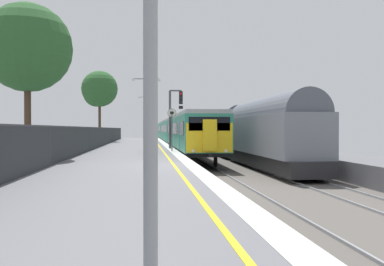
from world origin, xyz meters
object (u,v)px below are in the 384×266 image
Objects in this scene: platform_lamp_far at (146,115)px; background_tree_centre at (26,50)px; speed_limit_sign at (172,124)px; commuter_train_at_platform at (175,131)px; platform_lamp_mid at (147,107)px; freight_train_adjacent_track at (212,130)px; signal_gantry at (174,112)px; background_tree_left at (99,90)px.

platform_lamp_far is 33.34m from background_tree_centre.
commuter_train_at_platform is at bearing 85.70° from speed_limit_sign.
platform_lamp_mid is at bearing 48.47° from background_tree_centre.
background_tree_centre is at bearing -142.30° from speed_limit_sign.
commuter_train_at_platform is at bearing 127.04° from freight_train_adjacent_track.
signal_gantry is at bearing -84.64° from platform_lamp_far.
background_tree_left is at bearing 107.62° from speed_limit_sign.
signal_gantry is 21.27m from background_tree_left.
platform_lamp_mid is (-1.72, 0.88, 1.21)m from speed_limit_sign.
platform_lamp_far is 0.72× the size of background_tree_centre.
speed_limit_sign is 0.57× the size of platform_lamp_mid.
background_tree_centre is at bearing -129.16° from signal_gantry.
commuter_train_at_platform is 13.01× the size of signal_gantry.
freight_train_adjacent_track is 19.91m from platform_lamp_mid.
platform_lamp_far is at bearing 135.95° from freight_train_adjacent_track.
background_tree_centre is at bearing -100.76° from platform_lamp_far.
freight_train_adjacent_track is 10.72m from platform_lamp_far.
speed_limit_sign is at bearing 37.70° from background_tree_centre.
platform_lamp_far reaches higher than commuter_train_at_platform.
speed_limit_sign is 0.34× the size of background_tree_left.
background_tree_centre is at bearing -90.87° from background_tree_left.
platform_lamp_mid reaches higher than speed_limit_sign.
platform_lamp_far is (-3.57, 2.02, 2.13)m from commuter_train_at_platform.
signal_gantry is at bearing 50.84° from background_tree_centre.
freight_train_adjacent_track is at bearing -52.96° from commuter_train_at_platform.
signal_gantry is at bearing -67.99° from background_tree_left.
platform_lamp_mid is (-7.57, -18.34, 1.64)m from freight_train_adjacent_track.
background_tree_centre reaches higher than signal_gantry.
signal_gantry is 0.79× the size of platform_lamp_far.
platform_lamp_mid is at bearing -112.43° from freight_train_adjacent_track.
background_tree_left is (-9.33, -0.98, 4.97)m from commuter_train_at_platform.
signal_gantry is (-1.46, -20.45, 1.60)m from commuter_train_at_platform.
background_tree_left reaches higher than signal_gantry.
platform_lamp_far is at bearing 93.71° from speed_limit_sign.
platform_lamp_mid reaches higher than commuter_train_at_platform.
speed_limit_sign is at bearing -95.43° from signal_gantry.
signal_gantry is (-5.46, -15.14, 1.45)m from freight_train_adjacent_track.
platform_lamp_mid is 9.72m from background_tree_centre.
commuter_train_at_platform is 10.61m from background_tree_left.
signal_gantry is 13.46m from background_tree_centre.
signal_gantry is 0.89× the size of platform_lamp_mid.
freight_train_adjacent_track is 10.28× the size of platform_lamp_far.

